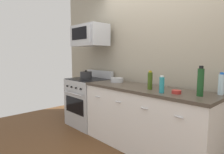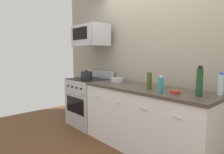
% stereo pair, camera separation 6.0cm
% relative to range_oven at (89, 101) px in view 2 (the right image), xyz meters
% --- Properties ---
extents(ground_plane, '(6.11, 6.11, 0.00)m').
position_rel_range_oven_xyz_m(ground_plane, '(1.37, -0.00, -0.47)').
color(ground_plane, brown).
extents(back_wall, '(5.09, 0.10, 2.70)m').
position_rel_range_oven_xyz_m(back_wall, '(1.37, 0.41, 0.88)').
color(back_wall, '#9E937F').
rests_on(back_wall, ground_plane).
extents(counter_unit, '(2.00, 0.66, 0.92)m').
position_rel_range_oven_xyz_m(counter_unit, '(1.37, -0.00, -0.01)').
color(counter_unit, white).
rests_on(counter_unit, ground_plane).
extents(range_oven, '(0.76, 0.69, 1.07)m').
position_rel_range_oven_xyz_m(range_oven, '(0.00, 0.00, 0.00)').
color(range_oven, '#B7BABF').
rests_on(range_oven, ground_plane).
extents(microwave, '(0.74, 0.44, 0.40)m').
position_rel_range_oven_xyz_m(microwave, '(0.00, 0.04, 1.28)').
color(microwave, '#B7BABF').
extents(bottle_water_clear, '(0.07, 0.07, 0.26)m').
position_rel_range_oven_xyz_m(bottle_water_clear, '(2.28, 0.23, 0.58)').
color(bottle_water_clear, silver).
rests_on(bottle_water_clear, countertop_slab).
extents(bottle_olive_oil, '(0.06, 0.06, 0.25)m').
position_rel_range_oven_xyz_m(bottle_olive_oil, '(1.51, -0.08, 0.57)').
color(bottle_olive_oil, '#385114').
rests_on(bottle_olive_oil, countertop_slab).
extents(bottle_wine_green, '(0.07, 0.07, 0.34)m').
position_rel_range_oven_xyz_m(bottle_wine_green, '(2.15, -0.02, 0.61)').
color(bottle_wine_green, '#19471E').
rests_on(bottle_wine_green, countertop_slab).
extents(bottle_dish_soap, '(0.06, 0.06, 0.21)m').
position_rel_range_oven_xyz_m(bottle_dish_soap, '(1.75, -0.18, 0.55)').
color(bottle_dish_soap, teal).
rests_on(bottle_dish_soap, countertop_slab).
extents(bowl_red_small, '(0.11, 0.11, 0.04)m').
position_rel_range_oven_xyz_m(bowl_red_small, '(1.89, -0.08, 0.47)').
color(bowl_red_small, '#B72D28').
rests_on(bowl_red_small, countertop_slab).
extents(bowl_steel_prep, '(0.22, 0.22, 0.07)m').
position_rel_range_oven_xyz_m(bowl_steel_prep, '(0.70, 0.09, 0.49)').
color(bowl_steel_prep, '#B2B5BA').
rests_on(bowl_steel_prep, countertop_slab).
extents(stockpot, '(0.22, 0.22, 0.17)m').
position_rel_range_oven_xyz_m(stockpot, '(0.00, -0.05, 0.52)').
color(stockpot, '#262628').
rests_on(stockpot, range_oven).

